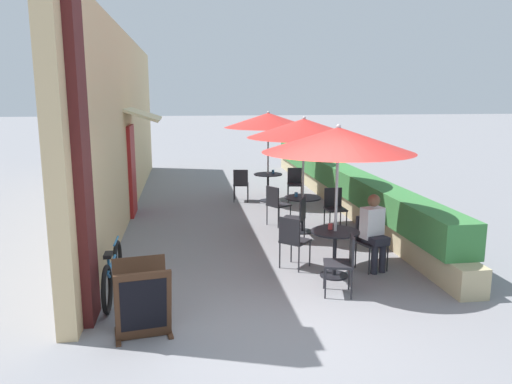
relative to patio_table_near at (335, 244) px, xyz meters
The scene contains 23 objects.
ground_plane 2.05m from the patio_table_near, 124.34° to the right, with size 120.00×120.00×0.00m, color gray.
cafe_facade_wall 6.54m from the patio_table_near, 125.16° to the left, with size 0.98×13.92×4.20m.
planter_hedge 5.48m from the patio_table_near, 72.64° to the left, with size 0.60×12.92×1.01m.
patio_table_near is the anchor object (origin of this frame).
patio_umbrella_near 1.61m from the patio_table_near, 90.00° to the right, with size 2.29×2.29×2.37m.
cafe_chair_near_left 0.72m from the patio_table_near, 97.07° to the right, with size 0.48×0.48×0.87m.
cafe_chair_near_right 0.72m from the patio_table_near, 22.93° to the left, with size 0.50×0.50×0.87m.
seated_patron_near_right 0.73m from the patio_table_near, 13.99° to the left, with size 0.42×0.48×1.25m.
cafe_chair_near_back 0.72m from the patio_table_near, 142.93° to the left, with size 0.57×0.57×0.87m.
coffee_cup_near 0.28m from the patio_table_near, 117.22° to the left, with size 0.07×0.07×0.09m.
patio_table_mid 2.57m from the patio_table_near, 87.92° to the left, with size 0.75×0.75×0.74m.
patio_umbrella_mid 3.03m from the patio_table_near, 87.92° to the left, with size 2.29×2.29×2.37m.
cafe_chair_mid_left 1.90m from the patio_table_near, 95.18° to the left, with size 0.54×0.54×0.87m.
cafe_chair_mid_right 2.79m from the patio_table_near, 73.24° to the left, with size 0.42×0.42×0.87m.
cafe_chair_mid_back 3.15m from the patio_table_near, 96.44° to the left, with size 0.55×0.55×0.87m.
coffee_cup_mid 2.64m from the patio_table_near, 90.65° to the left, with size 0.07×0.07×0.09m.
patio_table_far 5.64m from the patio_table_near, 91.17° to the left, with size 0.75×0.75×0.74m.
patio_umbrella_far 5.86m from the patio_table_near, 91.17° to the left, with size 2.29×2.29×2.37m.
cafe_chair_far_left 5.73m from the patio_table_near, 98.35° to the left, with size 0.46×0.46×0.87m.
cafe_chair_far_right 5.63m from the patio_table_near, 83.86° to the left, with size 0.46×0.46×0.87m.
coffee_cup_far 5.73m from the patio_table_near, 89.65° to the left, with size 0.07×0.07×0.09m.
bicycle_leaning 3.34m from the patio_table_near, behind, with size 0.10×1.75×0.73m.
menu_board 3.21m from the patio_table_near, 151.26° to the right, with size 0.73×0.73×0.88m.
Camera 1 is at (-1.14, -5.55, 2.82)m, focal length 35.00 mm.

